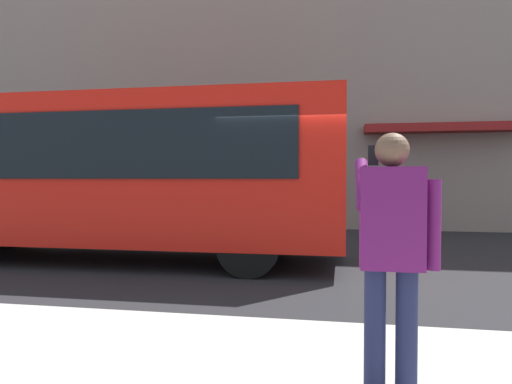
# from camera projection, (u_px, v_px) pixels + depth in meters

# --- Properties ---
(ground_plane) EXTENTS (60.00, 60.00, 0.00)m
(ground_plane) POSITION_uv_depth(u_px,v_px,m) (302.00, 268.00, 8.14)
(ground_plane) COLOR #232326
(building_facade_far) EXTENTS (28.00, 1.55, 12.00)m
(building_facade_far) POSITION_uv_depth(u_px,v_px,m) (322.00, 37.00, 14.65)
(building_facade_far) COLOR gray
(building_facade_far) RESTS_ON ground_plane
(red_bus) EXTENTS (9.05, 2.54, 3.08)m
(red_bus) POSITION_uv_depth(u_px,v_px,m) (104.00, 172.00, 8.92)
(red_bus) COLOR red
(red_bus) RESTS_ON ground_plane
(pedestrian_photographer) EXTENTS (0.53, 0.52, 1.70)m
(pedestrian_photographer) POSITION_uv_depth(u_px,v_px,m) (392.00, 242.00, 3.04)
(pedestrian_photographer) COLOR #1E2347
(pedestrian_photographer) RESTS_ON sidewalk_curb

